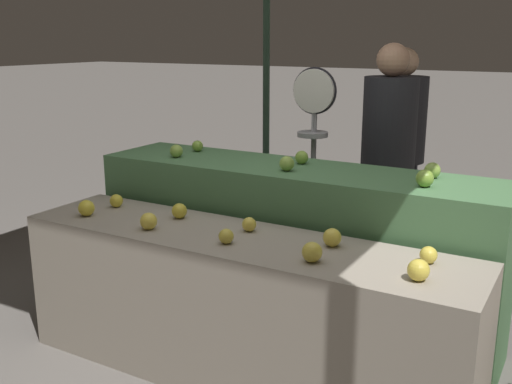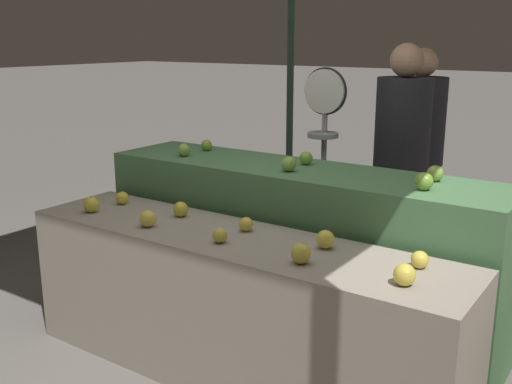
% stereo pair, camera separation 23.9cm
% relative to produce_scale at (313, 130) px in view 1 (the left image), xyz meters
% --- Properties ---
extents(ground_plane, '(60.00, 60.00, 0.00)m').
position_rel_produce_scale_xyz_m(ground_plane, '(0.16, -1.21, -1.10)').
color(ground_plane, '#66605B').
extents(display_counter_front, '(2.34, 0.55, 0.75)m').
position_rel_produce_scale_xyz_m(display_counter_front, '(0.16, -1.21, -0.73)').
color(display_counter_front, gray).
rests_on(display_counter_front, ground_plane).
extents(display_counter_back, '(2.34, 0.55, 0.99)m').
position_rel_produce_scale_xyz_m(display_counter_back, '(0.16, -0.61, -0.61)').
color(display_counter_back, '#4C7A4C').
rests_on(display_counter_back, ground_plane).
extents(apple_front_0, '(0.09, 0.09, 0.09)m').
position_rel_produce_scale_xyz_m(apple_front_0, '(-0.74, -1.31, -0.31)').
color(apple_front_0, gold).
rests_on(apple_front_0, display_counter_front).
extents(apple_front_1, '(0.09, 0.09, 0.09)m').
position_rel_produce_scale_xyz_m(apple_front_1, '(-0.29, -1.32, -0.31)').
color(apple_front_1, yellow).
rests_on(apple_front_1, display_counter_front).
extents(apple_front_2, '(0.07, 0.07, 0.07)m').
position_rel_produce_scale_xyz_m(apple_front_2, '(0.16, -1.31, -0.32)').
color(apple_front_2, gold).
rests_on(apple_front_2, display_counter_front).
extents(apple_front_3, '(0.09, 0.09, 0.09)m').
position_rel_produce_scale_xyz_m(apple_front_3, '(0.61, -1.33, -0.31)').
color(apple_front_3, gold).
rests_on(apple_front_3, display_counter_front).
extents(apple_front_4, '(0.09, 0.09, 0.09)m').
position_rel_produce_scale_xyz_m(apple_front_4, '(1.06, -1.30, -0.31)').
color(apple_front_4, yellow).
rests_on(apple_front_4, display_counter_front).
extents(apple_front_5, '(0.08, 0.08, 0.08)m').
position_rel_produce_scale_xyz_m(apple_front_5, '(-0.72, -1.10, -0.31)').
color(apple_front_5, gold).
rests_on(apple_front_5, display_counter_front).
extents(apple_front_6, '(0.08, 0.08, 0.08)m').
position_rel_produce_scale_xyz_m(apple_front_6, '(-0.27, -1.09, -0.31)').
color(apple_front_6, gold).
rests_on(apple_front_6, display_counter_front).
extents(apple_front_7, '(0.07, 0.07, 0.07)m').
position_rel_produce_scale_xyz_m(apple_front_7, '(0.17, -1.10, -0.32)').
color(apple_front_7, yellow).
rests_on(apple_front_7, display_counter_front).
extents(apple_front_8, '(0.09, 0.09, 0.09)m').
position_rel_produce_scale_xyz_m(apple_front_8, '(0.61, -1.10, -0.31)').
color(apple_front_8, yellow).
rests_on(apple_front_8, display_counter_front).
extents(apple_front_9, '(0.08, 0.08, 0.08)m').
position_rel_produce_scale_xyz_m(apple_front_9, '(1.05, -1.09, -0.31)').
color(apple_front_9, yellow).
rests_on(apple_front_9, display_counter_front).
extents(apple_back_0, '(0.08, 0.08, 0.08)m').
position_rel_produce_scale_xyz_m(apple_back_0, '(-0.57, -0.71, -0.08)').
color(apple_back_0, '#8EB247').
rests_on(apple_back_0, display_counter_back).
extents(apple_back_1, '(0.08, 0.08, 0.08)m').
position_rel_produce_scale_xyz_m(apple_back_1, '(0.17, -0.72, -0.07)').
color(apple_back_1, '#8EB247').
rests_on(apple_back_1, display_counter_back).
extents(apple_back_2, '(0.09, 0.09, 0.09)m').
position_rel_produce_scale_xyz_m(apple_back_2, '(0.91, -0.70, -0.07)').
color(apple_back_2, '#84AD3D').
rests_on(apple_back_2, display_counter_back).
extents(apple_back_3, '(0.07, 0.07, 0.07)m').
position_rel_produce_scale_xyz_m(apple_back_3, '(-0.58, -0.49, -0.08)').
color(apple_back_3, '#84AD3D').
rests_on(apple_back_3, display_counter_back).
extents(apple_back_4, '(0.08, 0.08, 0.08)m').
position_rel_produce_scale_xyz_m(apple_back_4, '(0.16, -0.51, -0.08)').
color(apple_back_4, '#84AD3D').
rests_on(apple_back_4, display_counter_back).
extents(apple_back_5, '(0.08, 0.08, 0.08)m').
position_rel_produce_scale_xyz_m(apple_back_5, '(0.90, -0.49, -0.07)').
color(apple_back_5, '#8EB247').
rests_on(apple_back_5, display_counter_back).
extents(produce_scale, '(0.30, 0.20, 1.51)m').
position_rel_produce_scale_xyz_m(produce_scale, '(0.00, 0.00, 0.00)').
color(produce_scale, '#99999E').
rests_on(produce_scale, ground_plane).
extents(person_vendor_at_scale, '(0.43, 0.43, 1.66)m').
position_rel_produce_scale_xyz_m(person_vendor_at_scale, '(0.39, 0.36, -0.15)').
color(person_vendor_at_scale, '#2D2D38').
rests_on(person_vendor_at_scale, ground_plane).
extents(person_customer_left, '(0.46, 0.46, 1.62)m').
position_rel_produce_scale_xyz_m(person_customer_left, '(0.29, 0.99, -0.18)').
color(person_customer_left, '#2D2D38').
rests_on(person_customer_left, ground_plane).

